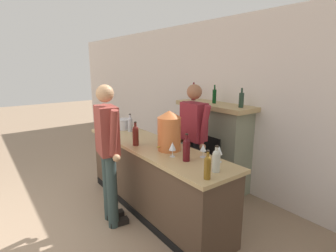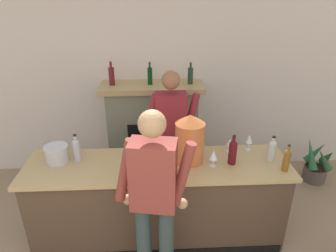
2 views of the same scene
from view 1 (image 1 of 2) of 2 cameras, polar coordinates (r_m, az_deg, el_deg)
name	(u,v)px [view 1 (image 1 of 2)]	position (r m, az deg, el deg)	size (l,w,h in m)	color
wall_back_panel	(222,103)	(4.57, 11.59, 4.90)	(12.00, 0.07, 2.75)	silver
bar_counter	(153,177)	(3.73, -3.37, -11.06)	(2.68, 0.68, 0.96)	#4C3829
fireplace_stone	(214,144)	(4.45, 9.96, -3.98)	(1.37, 0.52, 1.71)	gray
person_customer	(108,150)	(3.31, -12.88, -5.06)	(0.65, 0.35, 1.79)	#2E3F3D
person_bartender	(193,139)	(3.78, 5.48, -2.85)	(0.66, 0.30, 1.75)	black
copper_dispenser	(169,130)	(3.26, 0.25, -0.98)	(0.30, 0.33, 0.51)	#C16634
ice_bucket_steel	(124,124)	(4.44, -9.65, 0.41)	(0.24, 0.24, 0.17)	silver
wine_bottle_cabernet_heavy	(207,166)	(2.50, 8.59, -8.66)	(0.07, 0.07, 0.28)	brown
wine_bottle_port_short	(186,149)	(2.93, 4.04, -4.95)	(0.08, 0.08, 0.31)	#4E0E14
wine_bottle_burgundy_dark	(136,135)	(3.51, -7.08, -1.89)	(0.08, 0.08, 0.32)	#4F1B16
wine_bottle_chardonnay_pale	(130,123)	(4.26, -8.25, 0.55)	(0.08, 0.08, 0.29)	#ACB1BD
wine_bottle_merlot_tall	(216,160)	(2.68, 10.46, -7.26)	(0.08, 0.08, 0.27)	#B4B8AB
wine_glass_front_right	(172,147)	(3.06, 0.98, -4.49)	(0.08, 0.08, 0.18)	silver
wine_glass_front_left	(203,148)	(3.07, 7.67, -4.84)	(0.08, 0.08, 0.16)	silver
wine_glass_back_row	(219,151)	(2.94, 11.08, -5.35)	(0.08, 0.08, 0.18)	silver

